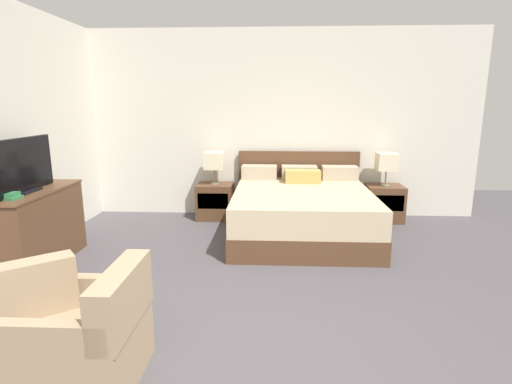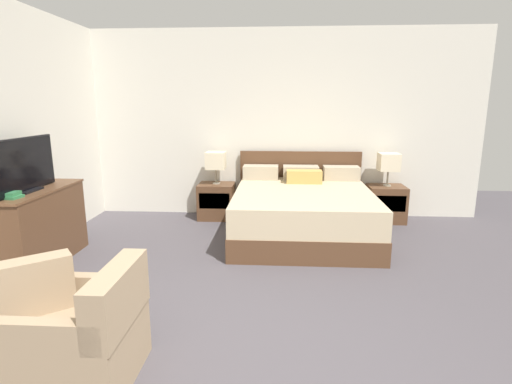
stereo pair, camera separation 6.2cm
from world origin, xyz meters
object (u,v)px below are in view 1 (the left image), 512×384
object	(u,v)px
table_lamp_left	(214,161)
armchair_companion	(89,341)
armchair_by_window	(19,319)
dresser	(36,227)
nightstand_left	(215,201)
nightstand_right	(384,203)
tv	(23,166)
book_red_cover	(7,198)
table_lamp_right	(387,162)
book_blue_cover	(5,194)
bed	(302,211)

from	to	relation	value
table_lamp_left	armchair_companion	distance (m)	3.75
armchair_by_window	table_lamp_left	bearing A→B (deg)	76.64
dresser	nightstand_left	bearing A→B (deg)	49.10
nightstand_left	nightstand_right	size ratio (longest dim) A/B	1.00
armchair_by_window	armchair_companion	world-z (taller)	same
armchair_companion	nightstand_right	bearing A→B (deg)	53.21
tv	armchair_by_window	bearing A→B (deg)	-61.38
book_red_cover	armchair_companion	size ratio (longest dim) A/B	0.31
table_lamp_right	book_red_cover	xyz separation A→B (m)	(-4.17, -2.29, -0.04)
nightstand_right	armchair_by_window	distance (m)	4.83
nightstand_left	armchair_by_window	bearing A→B (deg)	-103.36
book_blue_cover	nightstand_left	bearing A→B (deg)	54.09
bed	dresser	xyz separation A→B (m)	(-2.91, -1.17, 0.10)
nightstand_right	dresser	world-z (taller)	dresser
nightstand_left	table_lamp_right	size ratio (longest dim) A/B	1.11
table_lamp_right	tv	size ratio (longest dim) A/B	0.50
armchair_by_window	armchair_companion	size ratio (longest dim) A/B	1.27
table_lamp_right	armchair_companion	xyz separation A→B (m)	(-2.76, -3.70, -0.60)
table_lamp_right	nightstand_left	bearing A→B (deg)	-179.97
nightstand_left	book_red_cover	xyz separation A→B (m)	(-1.63, -2.29, 0.58)
bed	dresser	size ratio (longest dim) A/B	1.64
tv	book_red_cover	world-z (taller)	tv
bed	nightstand_right	distance (m)	1.46
book_blue_cover	book_red_cover	bearing A→B (deg)	0.00
bed	book_blue_cover	world-z (taller)	bed
table_lamp_left	dresser	xyz separation A→B (m)	(-1.64, -1.89, -0.46)
book_blue_cover	armchair_companion	distance (m)	2.09
tv	book_blue_cover	size ratio (longest dim) A/B	4.27
nightstand_right	bed	bearing A→B (deg)	-150.19
nightstand_right	book_red_cover	world-z (taller)	book_red_cover
nightstand_right	book_red_cover	xyz separation A→B (m)	(-4.17, -2.29, 0.58)
bed	book_blue_cover	size ratio (longest dim) A/B	9.00
bed	armchair_companion	size ratio (longest dim) A/B	2.69
bed	table_lamp_right	distance (m)	1.56
tv	book_red_cover	xyz separation A→B (m)	(0.00, -0.30, -0.25)
tv	book_blue_cover	distance (m)	0.37
nightstand_left	armchair_companion	world-z (taller)	armchair_companion
bed	armchair_by_window	distance (m)	3.46
table_lamp_right	dresser	bearing A→B (deg)	-155.59
bed	book_red_cover	xyz separation A→B (m)	(-2.90, -1.56, 0.51)
dresser	book_blue_cover	xyz separation A→B (m)	(-0.02, -0.39, 0.45)
bed	armchair_by_window	xyz separation A→B (m)	(-2.09, -2.75, -0.05)
table_lamp_left	book_blue_cover	bearing A→B (deg)	-125.89
dresser	tv	bearing A→B (deg)	-88.49
bed	book_red_cover	world-z (taller)	bed
nightstand_left	book_red_cover	world-z (taller)	book_red_cover
book_red_cover	bed	bearing A→B (deg)	28.28
bed	tv	xyz separation A→B (m)	(-2.90, -1.26, 0.77)
nightstand_right	armchair_companion	size ratio (longest dim) A/B	0.70
nightstand_right	book_blue_cover	size ratio (longest dim) A/B	2.35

